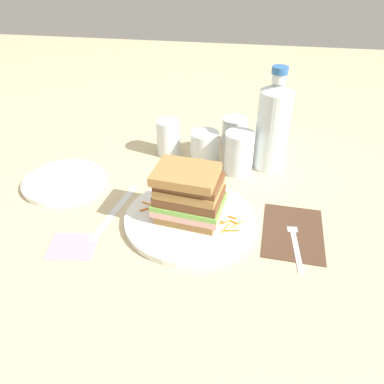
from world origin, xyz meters
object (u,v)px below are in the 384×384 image
main_plate (190,219)px  empty_tumbler_0 (271,132)px  fork (295,238)px  sandwich (189,195)px  empty_tumbler_1 (168,137)px  juice_glass (239,155)px  water_bottle (273,126)px  empty_tumbler_3 (205,147)px  knife (114,212)px  napkin_pink (72,246)px  side_plate (64,181)px  napkin_dark (293,232)px  empty_tumbler_2 (234,132)px

main_plate → empty_tumbler_0: 0.41m
main_plate → fork: main_plate is taller
sandwich → empty_tumbler_1: (-0.11, 0.28, -0.02)m
juice_glass → water_bottle: water_bottle is taller
empty_tumbler_1 → empty_tumbler_3: 0.10m
empty_tumbler_3 → knife: bearing=-121.9°
sandwich → water_bottle: water_bottle is taller
empty_tumbler_1 → napkin_pink: (-0.10, -0.39, -0.05)m
empty_tumbler_3 → side_plate: empty_tumbler_3 is taller
empty_tumbler_1 → side_plate: 0.29m
knife → side_plate: 0.18m
juice_glass → napkin_dark: bearing=-59.8°
fork → water_bottle: 0.30m
juice_glass → napkin_pink: bearing=-131.6°
main_plate → fork: (0.21, -0.02, -0.00)m
napkin_dark → main_plate: bearing=-179.8°
napkin_dark → empty_tumbler_3: bearing=129.8°
knife → main_plate: bearing=-0.5°
napkin_dark → knife: same height
side_plate → main_plate: bearing=-15.6°
napkin_dark → empty_tumbler_3: (-0.21, 0.26, 0.04)m
knife → empty_tumbler_2: 0.42m
juice_glass → empty_tumbler_0: bearing=63.0°
napkin_dark → empty_tumbler_2: bearing=112.5°
napkin_dark → empty_tumbler_1: 0.42m
fork → side_plate: size_ratio=0.88×
side_plate → sandwich: bearing=-15.7°
napkin_dark → juice_glass: size_ratio=1.61×
main_plate → empty_tumbler_1: size_ratio=2.80×
main_plate → water_bottle: water_bottle is taller
empty_tumbler_2 → napkin_dark: bearing=-67.5°
side_plate → napkin_dark: bearing=-9.5°
water_bottle → empty_tumbler_0: (0.01, 0.12, -0.07)m
napkin_dark → side_plate: 0.53m
empty_tumbler_0 → side_plate: 0.56m
juice_glass → side_plate: size_ratio=0.55×
sandwich → fork: (0.21, -0.02, -0.06)m
juice_glass → empty_tumbler_1: bearing=162.2°
water_bottle → napkin_pink: bearing=-134.8°
juice_glass → side_plate: 0.42m
knife → fork: bearing=-3.5°
empty_tumbler_1 → empty_tumbler_3: size_ratio=1.22×
main_plate → empty_tumbler_2: bearing=80.0°
empty_tumbler_3 → empty_tumbler_2: bearing=55.1°
napkin_dark → empty_tumbler_0: empty_tumbler_0 is taller
knife → empty_tumbler_3: size_ratio=2.57×
water_bottle → napkin_pink: (-0.36, -0.37, -0.11)m
empty_tumbler_2 → napkin_pink: empty_tumbler_2 is taller
juice_glass → empty_tumbler_2: 0.14m
empty_tumbler_1 → side_plate: (-0.21, -0.19, -0.04)m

